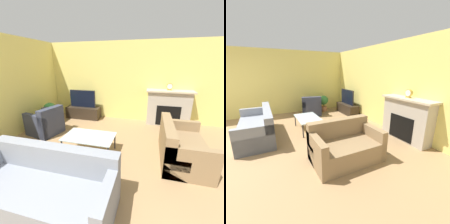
{
  "view_description": "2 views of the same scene",
  "coord_description": "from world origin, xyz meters",
  "views": [
    {
      "loc": [
        1.09,
        -0.25,
        2.0
      ],
      "look_at": [
        0.17,
        3.34,
        0.78
      ],
      "focal_mm": 24.0,
      "sensor_mm": 36.0,
      "label": 1
    },
    {
      "loc": [
        4.31,
        1.37,
        1.86
      ],
      "look_at": [
        0.45,
        3.35,
        0.65
      ],
      "focal_mm": 24.0,
      "sensor_mm": 36.0,
      "label": 2
    }
  ],
  "objects": [
    {
      "name": "tv_stand",
      "position": [
        -1.29,
        4.69,
        0.21
      ],
      "size": [
        1.26,
        0.44,
        0.42
      ],
      "color": "#2D2319",
      "rests_on": "ground_plane"
    },
    {
      "name": "couch_loveseat",
      "position": [
        1.81,
        2.82,
        0.29
      ],
      "size": [
        0.89,
        1.44,
        0.82
      ],
      "rotation": [
        0.0,
        0.0,
        1.57
      ],
      "color": "#8C704C",
      "rests_on": "ground_plane"
    },
    {
      "name": "wall_back",
      "position": [
        0.0,
        5.02,
        1.35
      ],
      "size": [
        8.1,
        0.06,
        2.7
      ],
      "color": "#EADB72",
      "rests_on": "ground_plane"
    },
    {
      "name": "potted_plant",
      "position": [
        -2.15,
        3.91,
        0.44
      ],
      "size": [
        0.42,
        0.42,
        0.73
      ],
      "color": "#AD704C",
      "rests_on": "ground_plane"
    },
    {
      "name": "tv",
      "position": [
        -1.29,
        4.69,
        0.74
      ],
      "size": [
        0.97,
        0.06,
        0.63
      ],
      "color": "#232328",
      "rests_on": "tv_stand"
    },
    {
      "name": "coffee_table",
      "position": [
        -0.17,
        2.58,
        0.38
      ],
      "size": [
        1.14,
        0.68,
        0.42
      ],
      "color": "#333338",
      "rests_on": "ground_plane"
    },
    {
      "name": "armchair_by_window",
      "position": [
        -1.8,
        3.2,
        0.3
      ],
      "size": [
        0.95,
        0.93,
        0.82
      ],
      "rotation": [
        0.0,
        0.0,
        -1.79
      ],
      "color": "#33384C",
      "rests_on": "ground_plane"
    },
    {
      "name": "fireplace",
      "position": [
        1.71,
        4.8,
        0.61
      ],
      "size": [
        1.46,
        0.45,
        1.17
      ],
      "color": "#B2A899",
      "rests_on": "ground_plane"
    },
    {
      "name": "couch_sectional",
      "position": [
        -0.27,
        1.15,
        0.29
      ],
      "size": [
        2.08,
        0.87,
        0.82
      ],
      "color": "gray",
      "rests_on": "ground_plane"
    },
    {
      "name": "mantel_clock",
      "position": [
        1.68,
        4.8,
        1.28
      ],
      "size": [
        0.2,
        0.07,
        0.23
      ],
      "color": "#B79338",
      "rests_on": "fireplace"
    }
  ]
}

